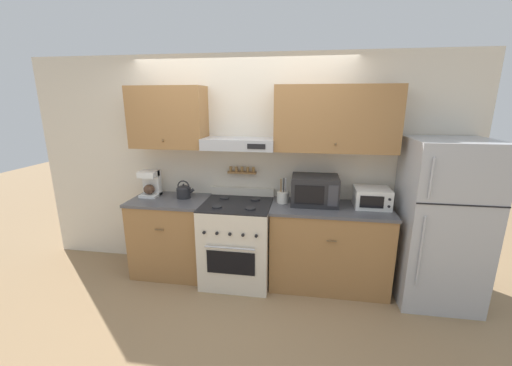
# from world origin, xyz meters

# --- Properties ---
(ground_plane) EXTENTS (16.00, 16.00, 0.00)m
(ground_plane) POSITION_xyz_m (0.00, 0.00, 0.00)
(ground_plane) COLOR #937551
(wall_back) EXTENTS (5.20, 0.46, 2.55)m
(wall_back) POSITION_xyz_m (0.09, 0.58, 1.46)
(wall_back) COLOR beige
(wall_back) RESTS_ON ground_plane
(counter_left) EXTENTS (0.88, 0.62, 0.93)m
(counter_left) POSITION_xyz_m (-0.82, 0.31, 0.47)
(counter_left) COLOR olive
(counter_left) RESTS_ON ground_plane
(counter_right) EXTENTS (1.29, 0.62, 0.93)m
(counter_right) POSITION_xyz_m (1.03, 0.31, 0.47)
(counter_right) COLOR olive
(counter_right) RESTS_ON ground_plane
(stove_range) EXTENTS (0.76, 0.72, 1.03)m
(stove_range) POSITION_xyz_m (0.00, 0.26, 0.47)
(stove_range) COLOR beige
(stove_range) RESTS_ON ground_plane
(refrigerator) EXTENTS (0.77, 0.73, 1.69)m
(refrigerator) POSITION_xyz_m (2.11, 0.24, 0.84)
(refrigerator) COLOR #ADAFB5
(refrigerator) RESTS_ON ground_plane
(tea_kettle) EXTENTS (0.21, 0.17, 0.21)m
(tea_kettle) POSITION_xyz_m (-0.66, 0.39, 1.01)
(tea_kettle) COLOR #232326
(tea_kettle) RESTS_ON counter_left
(coffee_maker) EXTENTS (0.20, 0.21, 0.31)m
(coffee_maker) POSITION_xyz_m (-1.09, 0.41, 1.08)
(coffee_maker) COLOR white
(coffee_maker) RESTS_ON counter_left
(microwave) EXTENTS (0.51, 0.40, 0.31)m
(microwave) POSITION_xyz_m (0.85, 0.40, 1.08)
(microwave) COLOR #232326
(microwave) RESTS_ON counter_right
(utensil_crock) EXTENTS (0.13, 0.13, 0.28)m
(utensil_crock) POSITION_xyz_m (0.50, 0.39, 1.00)
(utensil_crock) COLOR silver
(utensil_crock) RESTS_ON counter_right
(toaster_oven) EXTENTS (0.37, 0.33, 0.21)m
(toaster_oven) POSITION_xyz_m (1.45, 0.38, 1.03)
(toaster_oven) COLOR white
(toaster_oven) RESTS_ON counter_right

